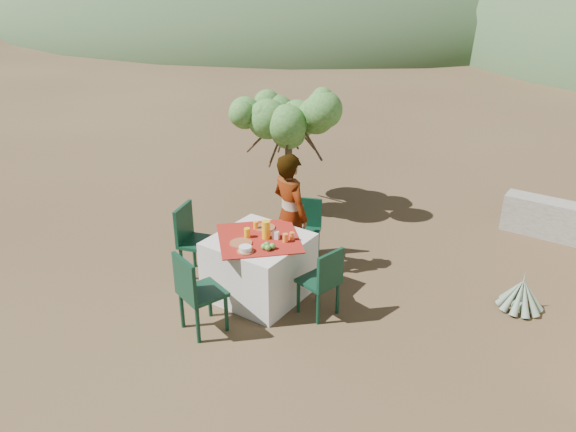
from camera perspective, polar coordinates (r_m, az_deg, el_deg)
The scene contains 21 objects.
ground at distance 7.31m, azimuth -4.19°, elevation -5.97°, with size 160.00×160.00×0.00m, color #3E291C.
table at distance 6.73m, azimuth -2.92°, elevation -5.12°, with size 1.30×1.30×0.76m.
chair_far at distance 7.50m, azimuth 1.82°, elevation -1.09°, with size 0.50×0.50×0.84m.
chair_near at distance 6.07m, azimuth -9.37°, elevation -7.48°, with size 0.54×0.54×0.94m.
chair_left at distance 7.16m, azimuth -9.61°, elevation -2.19°, with size 0.55×0.55×0.95m.
chair_right at distance 6.29m, azimuth 3.59°, elevation -6.45°, with size 0.47×0.47×0.85m.
person at distance 7.04m, azimuth 0.20°, elevation 0.16°, with size 0.58×0.38×1.60m, color #8C6651.
shrub_tree at distance 8.59m, azimuth 0.58°, elevation 9.11°, with size 1.53×1.50×1.80m.
agave at distance 7.07m, azimuth 22.61°, elevation -7.40°, with size 0.52×0.53×0.56m.
hill_near_left at distance 41.40m, azimuth 2.38°, elevation 19.37°, with size 40.00×40.00×16.00m, color #35512D.
plate_far at distance 6.77m, azimuth -2.35°, elevation -1.17°, with size 0.25×0.25×0.01m, color brown.
plate_near at distance 6.42m, azimuth -4.81°, elevation -2.76°, with size 0.26×0.26×0.01m, color brown.
glass_far at distance 6.74m, azimuth -3.29°, elevation -0.94°, with size 0.06×0.06×0.10m, color #FFAF10.
glass_near at distance 6.54m, azimuth -4.18°, elevation -1.71°, with size 0.07×0.07×0.11m, color #FFAF10.
juice_pitcher at distance 6.48m, azimuth -2.24°, elevation -1.40°, with size 0.10×0.10×0.22m, color #FFAF10.
bowl_plate at distance 6.25m, azimuth -4.35°, elevation -3.58°, with size 0.19×0.19×0.01m, color brown.
white_bowl at distance 6.23m, azimuth -4.36°, elevation -3.32°, with size 0.14×0.14×0.05m, color silver.
jar_left at distance 6.42m, azimuth -0.28°, elevation -2.23°, with size 0.06×0.06×0.10m, color orange.
jar_right at distance 6.47m, azimuth 0.40°, elevation -2.05°, with size 0.06×0.06×0.09m, color orange.
napkin_holder at distance 6.49m, azimuth -1.26°, elevation -1.94°, with size 0.08×0.04×0.10m, color silver.
fruit_cluster at distance 6.27m, azimuth -2.07°, elevation -3.09°, with size 0.14×0.13×0.07m.
Camera 1 is at (4.00, -4.88, 3.70)m, focal length 35.00 mm.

